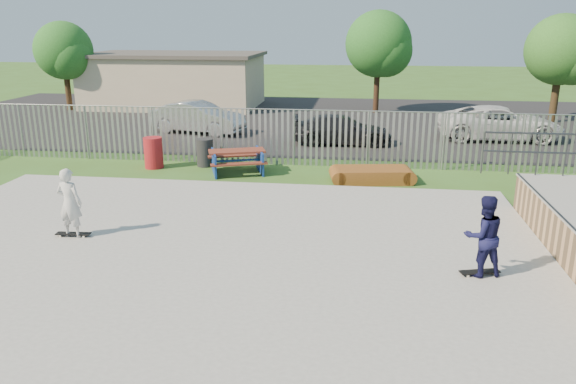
# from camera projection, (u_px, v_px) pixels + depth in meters

# --- Properties ---
(ground) EXTENTS (120.00, 120.00, 0.00)m
(ground) POSITION_uv_depth(u_px,v_px,m) (195.00, 266.00, 11.80)
(ground) COLOR #396021
(ground) RESTS_ON ground
(concrete_slab) EXTENTS (15.00, 12.00, 0.15)m
(concrete_slab) POSITION_uv_depth(u_px,v_px,m) (195.00, 263.00, 11.78)
(concrete_slab) COLOR gray
(concrete_slab) RESTS_ON ground
(fence) EXTENTS (26.04, 16.02, 2.00)m
(fence) POSITION_uv_depth(u_px,v_px,m) (275.00, 168.00, 15.74)
(fence) COLOR gray
(fence) RESTS_ON ground
(picnic_table) EXTENTS (2.28, 2.07, 0.79)m
(picnic_table) POSITION_uv_depth(u_px,v_px,m) (237.00, 161.00, 19.05)
(picnic_table) COLOR maroon
(picnic_table) RESTS_ON ground
(funbox) EXTENTS (2.38, 1.45, 0.45)m
(funbox) POSITION_uv_depth(u_px,v_px,m) (372.00, 175.00, 18.02)
(funbox) COLOR brown
(funbox) RESTS_ON ground
(trash_bin_red) EXTENTS (0.65, 0.65, 1.09)m
(trash_bin_red) POSITION_uv_depth(u_px,v_px,m) (153.00, 153.00, 19.68)
(trash_bin_red) COLOR #A4191F
(trash_bin_red) RESTS_ON ground
(trash_bin_grey) EXTENTS (0.59, 0.59, 0.98)m
(trash_bin_grey) POSITION_uv_depth(u_px,v_px,m) (205.00, 153.00, 19.94)
(trash_bin_grey) COLOR #242426
(trash_bin_grey) RESTS_ON ground
(parking_lot) EXTENTS (40.00, 18.00, 0.02)m
(parking_lot) POSITION_uv_depth(u_px,v_px,m) (298.00, 119.00, 29.83)
(parking_lot) COLOR black
(parking_lot) RESTS_ON ground
(car_silver) EXTENTS (4.61, 2.46, 1.44)m
(car_silver) POSITION_uv_depth(u_px,v_px,m) (198.00, 117.00, 25.87)
(car_silver) COLOR silver
(car_silver) RESTS_ON parking_lot
(car_dark) EXTENTS (4.23, 1.93, 1.20)m
(car_dark) POSITION_uv_depth(u_px,v_px,m) (342.00, 130.00, 23.49)
(car_dark) COLOR black
(car_dark) RESTS_ON parking_lot
(car_white) EXTENTS (5.24, 2.46, 1.45)m
(car_white) POSITION_uv_depth(u_px,v_px,m) (500.00, 123.00, 24.37)
(car_white) COLOR white
(car_white) RESTS_ON parking_lot
(building) EXTENTS (10.40, 6.40, 3.20)m
(building) POSITION_uv_depth(u_px,v_px,m) (175.00, 80.00, 34.16)
(building) COLOR #C5B597
(building) RESTS_ON ground
(tree_left) EXTENTS (3.27, 3.27, 5.05)m
(tree_left) POSITION_uv_depth(u_px,v_px,m) (64.00, 51.00, 32.01)
(tree_left) COLOR #3E2B19
(tree_left) RESTS_ON ground
(tree_mid) EXTENTS (3.65, 3.65, 5.63)m
(tree_mid) POSITION_uv_depth(u_px,v_px,m) (378.00, 44.00, 30.99)
(tree_mid) COLOR #382416
(tree_mid) RESTS_ON ground
(tree_right) EXTENTS (3.50, 3.50, 5.39)m
(tree_right) POSITION_uv_depth(u_px,v_px,m) (561.00, 50.00, 27.87)
(tree_right) COLOR #3D2D18
(tree_right) RESTS_ON ground
(skateboard_a) EXTENTS (0.82, 0.41, 0.08)m
(skateboard_a) POSITION_uv_depth(u_px,v_px,m) (480.00, 273.00, 11.04)
(skateboard_a) COLOR black
(skateboard_a) RESTS_ON concrete_slab
(skateboard_b) EXTENTS (0.81, 0.25, 0.08)m
(skateboard_b) POSITION_uv_depth(u_px,v_px,m) (73.00, 235.00, 13.03)
(skateboard_b) COLOR black
(skateboard_b) RESTS_ON concrete_slab
(skater_navy) EXTENTS (0.93, 0.81, 1.63)m
(skater_navy) POSITION_uv_depth(u_px,v_px,m) (484.00, 236.00, 10.82)
(skater_navy) COLOR #13143D
(skater_navy) RESTS_ON concrete_slab
(skater_white) EXTENTS (0.63, 0.45, 1.63)m
(skater_white) POSITION_uv_depth(u_px,v_px,m) (70.00, 203.00, 12.81)
(skater_white) COLOR silver
(skater_white) RESTS_ON concrete_slab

